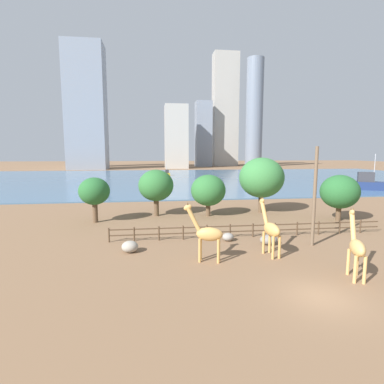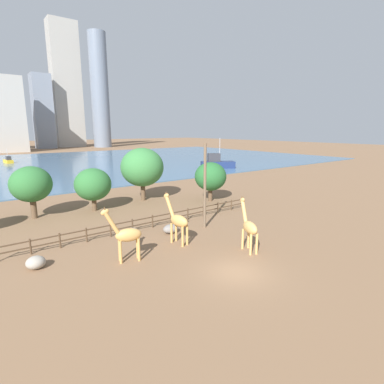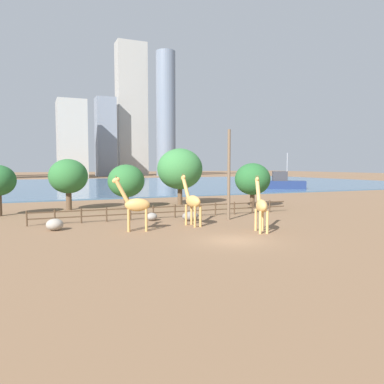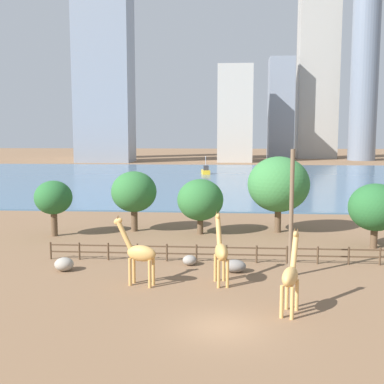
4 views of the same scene
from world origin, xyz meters
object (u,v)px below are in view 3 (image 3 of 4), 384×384
at_px(boulder_small, 55,225).
at_px(tree_left_large, 126,181).
at_px(tree_right_tall, 253,179).
at_px(giraffe_young, 261,206).
at_px(giraffe_tall, 192,201).
at_px(boulder_near_fence, 152,217).
at_px(tree_right_small, 68,176).
at_px(utility_pole, 229,175).
at_px(boulder_by_pole, 190,216).
at_px(giraffe_companion, 135,205).
at_px(boat_ferry, 64,181).
at_px(tree_left_small, 180,169).
at_px(boat_sailboat, 284,183).

xyz_separation_m(boulder_small, tree_left_large, (8.70, 12.87, 2.77)).
bearing_deg(tree_right_tall, giraffe_young, -120.16).
xyz_separation_m(giraffe_tall, boulder_near_fence, (-2.28, 4.11, -1.72)).
bearing_deg(giraffe_tall, tree_right_small, 18.54).
xyz_separation_m(utility_pole, boulder_by_pole, (-3.64, 0.65, -3.78)).
bearing_deg(giraffe_companion, boat_ferry, -74.51).
distance_m(giraffe_companion, tree_left_small, 20.03).
bearing_deg(boat_sailboat, giraffe_companion, -108.99).
bearing_deg(tree_right_small, tree_right_tall, -14.67).
bearing_deg(giraffe_young, utility_pole, 11.02).
relative_size(giraffe_tall, tree_left_large, 0.85).
bearing_deg(giraffe_tall, boat_ferry, -6.65).
bearing_deg(boat_sailboat, utility_pole, -103.48).
bearing_deg(boat_sailboat, tree_right_tall, -103.46).
relative_size(boulder_near_fence, tree_left_large, 0.19).
relative_size(boulder_by_pole, tree_right_tall, 0.29).
height_order(boulder_by_pole, boat_sailboat, boat_sailboat).
xyz_separation_m(boulder_near_fence, tree_left_large, (0.18, 10.83, 2.87)).
height_order(giraffe_tall, boat_ferry, giraffe_tall).
relative_size(giraffe_tall, boulder_by_pole, 2.87).
relative_size(boulder_small, tree_left_small, 0.18).
distance_m(utility_pole, boulder_by_pole, 5.28).
bearing_deg(tree_right_tall, boat_ferry, 103.57).
xyz_separation_m(boulder_by_pole, boat_sailboat, (35.11, 32.93, 1.02)).
bearing_deg(boulder_by_pole, tree_left_small, 72.47).
bearing_deg(giraffe_companion, tree_right_tall, -131.85).
xyz_separation_m(utility_pole, tree_right_tall, (7.93, 8.44, -0.81)).
bearing_deg(tree_right_tall, utility_pole, -133.21).
xyz_separation_m(giraffe_tall, boulder_small, (-10.81, 2.07, -1.62)).
xyz_separation_m(boulder_near_fence, tree_right_tall, (14.77, 6.25, 3.03)).
bearing_deg(tree_left_large, boat_sailboat, 28.32).
height_order(tree_right_small, boat_ferry, tree_right_small).
relative_size(giraffe_companion, boulder_small, 3.32).
distance_m(giraffe_companion, tree_right_tall, 20.78).
bearing_deg(tree_left_small, utility_pole, -92.80).
distance_m(giraffe_young, boulder_small, 16.10).
bearing_deg(boulder_near_fence, giraffe_tall, -60.96).
bearing_deg(boulder_near_fence, boulder_by_pole, -25.81).
bearing_deg(boulder_small, giraffe_companion, -25.55).
bearing_deg(boat_ferry, boat_sailboat, -145.91).
height_order(tree_left_large, tree_right_small, tree_right_small).
height_order(boat_ferry, boat_sailboat, boat_sailboat).
distance_m(giraffe_tall, giraffe_companion, 5.11).
bearing_deg(boat_sailboat, boat_ferry, 161.80).
relative_size(tree_left_small, boat_sailboat, 0.83).
height_order(giraffe_young, boulder_by_pole, giraffe_young).
xyz_separation_m(boulder_near_fence, boulder_by_pole, (3.20, -1.55, 0.07)).
distance_m(giraffe_young, tree_left_small, 21.31).
xyz_separation_m(tree_right_small, boat_sailboat, (44.58, 19.63, -2.37)).
xyz_separation_m(giraffe_companion, boulder_by_pole, (5.99, 3.24, -1.62)).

